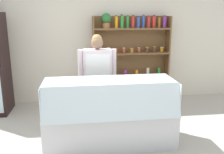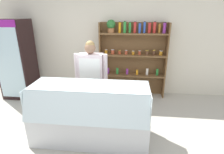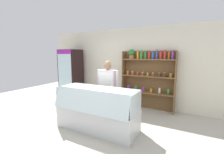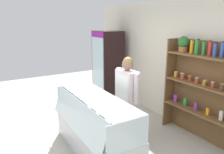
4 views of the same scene
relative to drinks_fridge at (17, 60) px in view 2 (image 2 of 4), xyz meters
name	(u,v)px [view 2 (image 2 of 4)]	position (x,y,z in m)	size (l,w,h in m)	color
ground_plane	(92,142)	(2.28, -1.66, -0.99)	(12.00, 12.00, 0.00)	#B7B2A3
back_wall	(108,44)	(2.28, 0.58, 0.36)	(6.80, 0.10, 2.70)	silver
drinks_fridge	(17,60)	(0.00, 0.00, 0.00)	(0.74, 0.67, 1.99)	black
shelving_unit	(132,54)	(2.93, 0.37, 0.12)	(1.70, 0.29, 1.97)	brown
deli_display_case	(90,123)	(2.24, -1.54, -0.68)	(1.96, 0.79, 1.01)	silver
shop_clerk	(91,74)	(2.12, -0.81, -0.03)	(0.67, 0.25, 1.62)	#2D2D38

